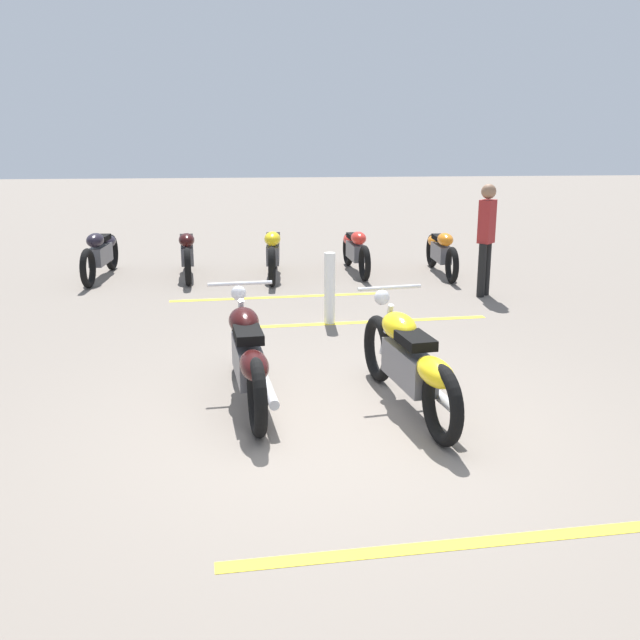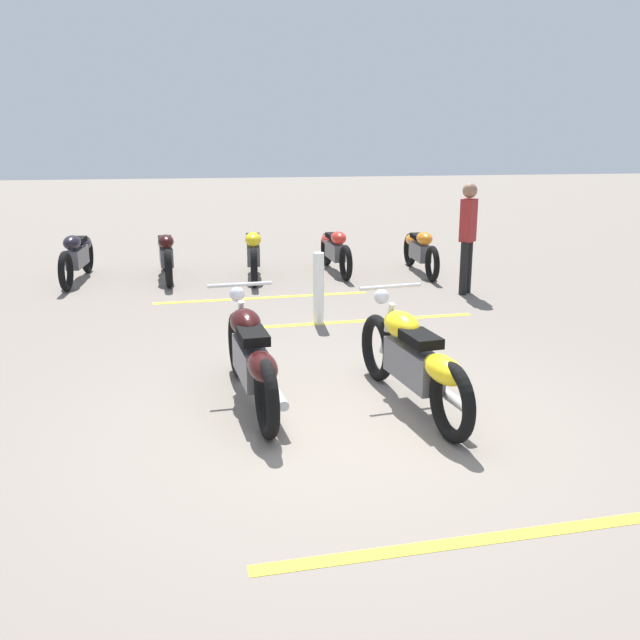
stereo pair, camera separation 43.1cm
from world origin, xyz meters
name	(u,v)px [view 2 (the right image)]	position (x,y,z in m)	size (l,w,h in m)	color
ground_plane	(341,429)	(0.00, 0.00, 0.00)	(60.00, 60.00, 0.00)	slate
motorcycle_bright_foreground	(414,360)	(0.35, -0.73, 0.46)	(2.22, 0.71, 1.04)	black
motorcycle_dark_foreground	(252,357)	(0.66, 0.71, 0.46)	(2.23, 0.64, 1.04)	black
motorcycle_row_far_left	(420,249)	(6.41, -2.55, 0.41)	(1.98, 0.25, 0.74)	black
motorcycle_row_left	(335,249)	(6.69, -1.11, 0.41)	(1.98, 0.32, 0.74)	black
motorcycle_row_center	(253,251)	(6.47, 0.32, 0.43)	(2.12, 0.31, 0.80)	black
motorcycle_row_right	(166,253)	(6.60, 1.77, 0.42)	(2.04, 0.35, 0.77)	black
motorcycle_row_far_right	(77,255)	(6.61, 3.19, 0.43)	(2.10, 0.33, 0.79)	black
bystander_near_row	(468,233)	(4.73, -2.78, 0.93)	(0.30, 0.29, 1.67)	black
bollard_post	(319,288)	(3.39, -0.32, 0.46)	(0.14, 0.14, 0.93)	white
parking_stripe_near	(502,537)	(-1.80, -0.70, 0.00)	(3.20, 0.12, 0.01)	yellow
parking_stripe_mid	(357,321)	(3.39, -0.83, 0.00)	(3.20, 0.12, 0.01)	yellow
parking_stripe_far	(263,298)	(4.91, 0.29, 0.00)	(3.20, 0.12, 0.01)	yellow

